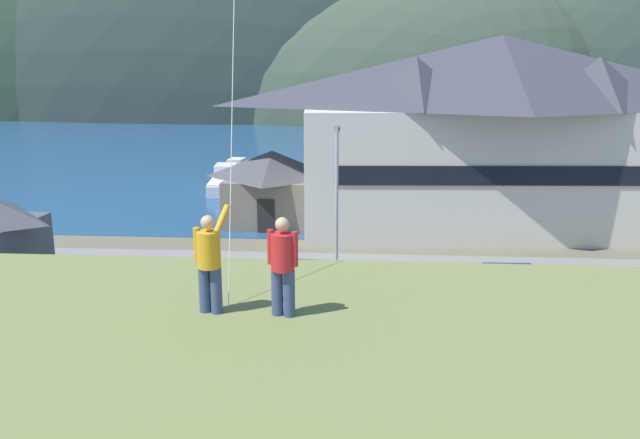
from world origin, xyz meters
TOP-DOWN VIEW (x-y plane):
  - ground_plane at (0.00, 0.00)m, footprint 600.00×600.00m
  - parking_lot_pad at (0.00, 5.00)m, footprint 40.00×20.00m
  - bay_water at (0.00, 60.00)m, footprint 360.00×84.00m
  - far_hill_west_ridge at (-75.67, 117.70)m, footprint 117.00×63.30m
  - far_hill_east_peak at (-23.98, 108.79)m, footprint 124.23×48.54m
  - far_hill_center_saddle at (5.47, 110.56)m, footprint 87.42×58.76m
  - harbor_lodge at (10.55, 21.56)m, footprint 25.60×11.84m
  - storage_shed_waterside at (-3.54, 21.82)m, footprint 6.45×5.68m
  - wharf_dock at (-5.36, 33.48)m, footprint 3.20×12.19m
  - moored_boat_wharfside at (-8.57, 35.96)m, footprint 2.39×5.72m
  - moored_boat_outer_mooring at (-2.12, 31.29)m, footprint 1.99×5.83m
  - moored_boat_inner_slip at (-8.89, 32.87)m, footprint 2.97×7.62m
  - parked_car_back_row_right at (0.50, 7.16)m, footprint 4.31×2.28m
  - parked_car_lone_by_shed at (2.89, 1.00)m, footprint 4.31×2.27m
  - parked_car_mid_row_center at (-10.92, 5.98)m, footprint 4.23×2.11m
  - parked_car_front_row_end at (8.80, 7.30)m, footprint 4.24×2.13m
  - parked_car_mid_row_far at (-7.92, 0.74)m, footprint 4.23×2.11m
  - parking_light_pole at (1.12, 10.55)m, footprint 0.24×0.78m
  - person_kite_flyer at (-0.21, -9.36)m, footprint 0.59×0.62m
  - person_companion at (1.07, -9.42)m, footprint 0.54×0.40m

SIDE VIEW (x-z plane):
  - ground_plane at x=0.00m, z-range 0.00..0.00m
  - far_hill_west_ridge at x=-75.67m, z-range -45.54..45.54m
  - far_hill_east_peak at x=-23.98m, z-range -41.86..41.86m
  - far_hill_center_saddle at x=5.47m, z-range -29.23..29.23m
  - bay_water at x=0.00m, z-range 0.00..0.03m
  - parking_lot_pad at x=0.00m, z-range 0.00..0.10m
  - wharf_dock at x=-5.36m, z-range 0.00..0.70m
  - moored_boat_outer_mooring at x=-2.12m, z-range -0.36..1.80m
  - moored_boat_inner_slip at x=-8.89m, z-range -0.36..1.80m
  - moored_boat_wharfside at x=-8.57m, z-range -0.36..1.80m
  - parked_car_back_row_right at x=0.50m, z-range 0.15..1.97m
  - parked_car_lone_by_shed at x=2.89m, z-range 0.15..1.97m
  - parked_car_mid_row_center at x=-10.92m, z-range 0.15..1.97m
  - parked_car_front_row_end at x=8.80m, z-range 0.15..1.97m
  - parked_car_mid_row_far at x=-7.92m, z-range 0.15..1.97m
  - storage_shed_waterside at x=-3.54m, z-range 0.10..4.92m
  - parking_light_pole at x=1.12m, z-range 0.64..8.08m
  - harbor_lodge at x=10.55m, z-range 0.38..12.33m
  - person_companion at x=1.07m, z-range 6.44..8.18m
  - person_kite_flyer at x=-0.21m, z-range 6.40..8.25m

